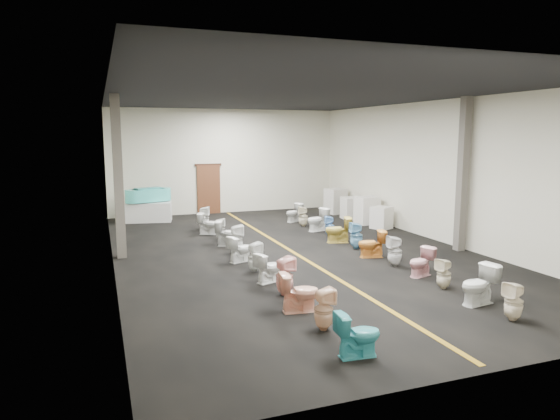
# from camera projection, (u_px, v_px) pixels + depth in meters

# --- Properties ---
(floor) EXTENTS (16.00, 16.00, 0.00)m
(floor) POSITION_uv_depth(u_px,v_px,m) (292.00, 252.00, 14.68)
(floor) COLOR black
(floor) RESTS_ON ground
(ceiling) EXTENTS (16.00, 16.00, 0.00)m
(ceiling) POSITION_uv_depth(u_px,v_px,m) (293.00, 96.00, 14.00)
(ceiling) COLOR black
(ceiling) RESTS_ON ground
(wall_back) EXTENTS (10.00, 0.00, 10.00)m
(wall_back) POSITION_uv_depth(u_px,v_px,m) (226.00, 161.00, 21.77)
(wall_back) COLOR beige
(wall_back) RESTS_ON ground
(wall_front) EXTENTS (10.00, 0.00, 10.00)m
(wall_front) POSITION_uv_depth(u_px,v_px,m) (503.00, 220.00, 6.90)
(wall_front) COLOR beige
(wall_front) RESTS_ON ground
(wall_left) EXTENTS (0.00, 16.00, 16.00)m
(wall_left) POSITION_uv_depth(u_px,v_px,m) (109.00, 181.00, 12.65)
(wall_left) COLOR beige
(wall_left) RESTS_ON ground
(wall_right) EXTENTS (0.00, 16.00, 16.00)m
(wall_right) POSITION_uv_depth(u_px,v_px,m) (437.00, 171.00, 16.03)
(wall_right) COLOR beige
(wall_right) RESTS_ON ground
(aisle_stripe) EXTENTS (0.12, 15.60, 0.01)m
(aisle_stripe) POSITION_uv_depth(u_px,v_px,m) (292.00, 252.00, 14.68)
(aisle_stripe) COLOR #926A15
(aisle_stripe) RESTS_ON floor
(back_door) EXTENTS (1.00, 0.10, 2.10)m
(back_door) POSITION_uv_depth(u_px,v_px,m) (209.00, 189.00, 21.63)
(back_door) COLOR #562D19
(back_door) RESTS_ON floor
(door_frame) EXTENTS (1.15, 0.08, 0.10)m
(door_frame) POSITION_uv_depth(u_px,v_px,m) (208.00, 165.00, 21.47)
(door_frame) COLOR #331C11
(door_frame) RESTS_ON back_door
(column_left) EXTENTS (0.25, 0.25, 4.50)m
(column_left) POSITION_uv_depth(u_px,v_px,m) (118.00, 178.00, 13.66)
(column_left) COLOR #59544C
(column_left) RESTS_ON floor
(column_right) EXTENTS (0.25, 0.25, 4.50)m
(column_right) POSITION_uv_depth(u_px,v_px,m) (463.00, 175.00, 14.55)
(column_right) COLOR #59544C
(column_right) RESTS_ON floor
(display_table) EXTENTS (1.85, 1.17, 0.77)m
(display_table) POSITION_uv_depth(u_px,v_px,m) (149.00, 212.00, 19.73)
(display_table) COLOR silver
(display_table) RESTS_ON floor
(bathtub) EXTENTS (1.80, 1.04, 0.55)m
(bathtub) POSITION_uv_depth(u_px,v_px,m) (148.00, 195.00, 19.62)
(bathtub) COLOR #45C8C0
(bathtub) RESTS_ON display_table
(appliance_crate_a) EXTENTS (0.83, 0.83, 0.81)m
(appliance_crate_a) POSITION_uv_depth(u_px,v_px,m) (381.00, 218.00, 18.24)
(appliance_crate_a) COLOR silver
(appliance_crate_a) RESTS_ON floor
(appliance_crate_b) EXTENTS (0.77, 0.77, 1.05)m
(appliance_crate_b) POSITION_uv_depth(u_px,v_px,m) (367.00, 210.00, 19.21)
(appliance_crate_b) COLOR silver
(appliance_crate_b) RESTS_ON floor
(appliance_crate_c) EXTENTS (0.86, 0.86, 0.89)m
(appliance_crate_c) POSITION_uv_depth(u_px,v_px,m) (352.00, 208.00, 20.31)
(appliance_crate_c) COLOR silver
(appliance_crate_c) RESTS_ON floor
(appliance_crate_d) EXTENTS (0.87, 0.87, 1.08)m
(appliance_crate_d) POSITION_uv_depth(u_px,v_px,m) (336.00, 201.00, 21.73)
(appliance_crate_d) COLOR beige
(appliance_crate_d) RESTS_ON floor
(toilet_left_0) EXTENTS (0.74, 0.46, 0.72)m
(toilet_left_0) POSITION_uv_depth(u_px,v_px,m) (358.00, 334.00, 7.71)
(toilet_left_0) COLOR teal
(toilet_left_0) RESTS_ON floor
(toilet_left_1) EXTENTS (0.38, 0.37, 0.76)m
(toilet_left_1) POSITION_uv_depth(u_px,v_px,m) (324.00, 309.00, 8.76)
(toilet_left_1) COLOR beige
(toilet_left_1) RESTS_ON floor
(toilet_left_2) EXTENTS (0.81, 0.52, 0.78)m
(toilet_left_2) POSITION_uv_depth(u_px,v_px,m) (299.00, 292.00, 9.68)
(toilet_left_2) COLOR #FFB495
(toilet_left_2) RESTS_ON floor
(toilet_left_3) EXTENTS (0.48, 0.47, 0.84)m
(toilet_left_3) POSITION_uv_depth(u_px,v_px,m) (285.00, 276.00, 10.66)
(toilet_left_3) COLOR #F0ACA5
(toilet_left_3) RESTS_ON floor
(toilet_left_4) EXTENTS (0.79, 0.62, 0.71)m
(toilet_left_4) POSITION_uv_depth(u_px,v_px,m) (269.00, 267.00, 11.62)
(toilet_left_4) COLOR white
(toilet_left_4) RESTS_ON floor
(toilet_left_5) EXTENTS (0.41, 0.41, 0.75)m
(toilet_left_5) POSITION_uv_depth(u_px,v_px,m) (255.00, 257.00, 12.51)
(toilet_left_5) COLOR silver
(toilet_left_5) RESTS_ON floor
(toilet_left_6) EXTENTS (0.80, 0.62, 0.72)m
(toilet_left_6) POSITION_uv_depth(u_px,v_px,m) (240.00, 249.00, 13.48)
(toilet_left_6) COLOR white
(toilet_left_6) RESTS_ON floor
(toilet_left_7) EXTENTS (0.41, 0.41, 0.85)m
(toilet_left_7) POSITION_uv_depth(u_px,v_px,m) (236.00, 239.00, 14.37)
(toilet_left_7) COLOR white
(toilet_left_7) RESTS_ON floor
(toilet_left_8) EXTENTS (0.89, 0.72, 0.79)m
(toilet_left_8) POSITION_uv_depth(u_px,v_px,m) (228.00, 233.00, 15.38)
(toilet_left_8) COLOR silver
(toilet_left_8) RESTS_ON floor
(toilet_left_9) EXTENTS (0.41, 0.41, 0.70)m
(toilet_left_9) POSITION_uv_depth(u_px,v_px,m) (220.00, 229.00, 16.35)
(toilet_left_9) COLOR silver
(toilet_left_9) RESTS_ON floor
(toilet_left_10) EXTENTS (0.83, 0.67, 0.74)m
(toilet_left_10) POSITION_uv_depth(u_px,v_px,m) (208.00, 224.00, 17.21)
(toilet_left_10) COLOR white
(toilet_left_10) RESTS_ON floor
(toilet_left_11) EXTENTS (0.49, 0.49, 0.84)m
(toilet_left_11) POSITION_uv_depth(u_px,v_px,m) (204.00, 218.00, 18.06)
(toilet_left_11) COLOR white
(toilet_left_11) RESTS_ON floor
(toilet_right_0) EXTENTS (0.39, 0.38, 0.74)m
(toilet_right_0) POSITION_uv_depth(u_px,v_px,m) (514.00, 301.00, 9.21)
(toilet_right_0) COLOR #F2E2C6
(toilet_right_0) RESTS_ON floor
(toilet_right_1) EXTENTS (0.86, 0.57, 0.82)m
(toilet_right_1) POSITION_uv_depth(u_px,v_px,m) (479.00, 285.00, 10.08)
(toilet_right_1) COLOR white
(toilet_right_1) RESTS_ON floor
(toilet_right_2) EXTENTS (0.37, 0.37, 0.70)m
(toilet_right_2) POSITION_uv_depth(u_px,v_px,m) (444.00, 274.00, 11.11)
(toilet_right_2) COLOR beige
(toilet_right_2) RESTS_ON floor
(toilet_right_3) EXTENTS (0.78, 0.58, 0.71)m
(toilet_right_3) POSITION_uv_depth(u_px,v_px,m) (421.00, 262.00, 12.10)
(toilet_right_3) COLOR #E6A4A9
(toilet_right_3) RESTS_ON floor
(toilet_right_4) EXTENTS (0.43, 0.42, 0.81)m
(toilet_right_4) POSITION_uv_depth(u_px,v_px,m) (395.00, 251.00, 12.99)
(toilet_right_4) COLOR silver
(toilet_right_4) RESTS_ON floor
(toilet_right_5) EXTENTS (0.83, 0.59, 0.77)m
(toilet_right_5) POSITION_uv_depth(u_px,v_px,m) (372.00, 244.00, 13.96)
(toilet_right_5) COLOR orange
(toilet_right_5) RESTS_ON floor
(toilet_right_6) EXTENTS (0.44, 0.44, 0.82)m
(toilet_right_6) POSITION_uv_depth(u_px,v_px,m) (356.00, 236.00, 14.97)
(toilet_right_6) COLOR #7AB7DB
(toilet_right_6) RESTS_ON floor
(toilet_right_7) EXTENTS (0.91, 0.67, 0.83)m
(toilet_right_7) POSITION_uv_depth(u_px,v_px,m) (338.00, 230.00, 15.85)
(toilet_right_7) COLOR gold
(toilet_right_7) RESTS_ON floor
(toilet_right_8) EXTENTS (0.41, 0.41, 0.71)m
(toilet_right_8) POSITION_uv_depth(u_px,v_px,m) (330.00, 226.00, 16.85)
(toilet_right_8) COLOR #6FA8E5
(toilet_right_8) RESTS_ON floor
(toilet_right_9) EXTENTS (0.89, 0.64, 0.82)m
(toilet_right_9) POSITION_uv_depth(u_px,v_px,m) (318.00, 220.00, 17.76)
(toilet_right_9) COLOR white
(toilet_right_9) RESTS_ON floor
(toilet_right_10) EXTENTS (0.40, 0.39, 0.76)m
(toilet_right_10) POSITION_uv_depth(u_px,v_px,m) (303.00, 216.00, 18.65)
(toilet_right_10) COLOR beige
(toilet_right_10) RESTS_ON floor
(toilet_right_11) EXTENTS (0.81, 0.65, 0.73)m
(toilet_right_11) POSITION_uv_depth(u_px,v_px,m) (294.00, 213.00, 19.65)
(toilet_right_11) COLOR silver
(toilet_right_11) RESTS_ON floor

